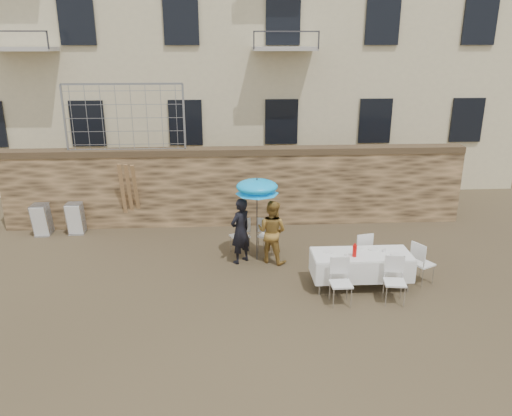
{
  "coord_description": "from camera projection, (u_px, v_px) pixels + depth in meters",
  "views": [
    {
      "loc": [
        -0.26,
        -8.75,
        5.09
      ],
      "look_at": [
        0.4,
        2.2,
        1.4
      ],
      "focal_mm": 35.0,
      "sensor_mm": 36.0,
      "label": 1
    }
  ],
  "objects": [
    {
      "name": "chair_stack_left",
      "position": [
        44.0,
        217.0,
        13.79
      ],
      "size": [
        0.46,
        0.55,
        0.92
      ],
      "primitive_type": null,
      "color": "white",
      "rests_on": "ground"
    },
    {
      "name": "table_chair_front_left",
      "position": [
        341.0,
        283.0,
        10.0
      ],
      "size": [
        0.49,
        0.49,
        0.96
      ],
      "primitive_type": null,
      "rotation": [
        0.0,
        0.0,
        0.02
      ],
      "color": "white",
      "rests_on": "ground"
    },
    {
      "name": "wood_planks",
      "position": [
        134.0,
        196.0,
        13.82
      ],
      "size": [
        0.7,
        0.2,
        2.0
      ],
      "primitive_type": null,
      "color": "#A37749",
      "rests_on": "ground"
    },
    {
      "name": "woman_dress",
      "position": [
        272.0,
        232.0,
        11.88
      ],
      "size": [
        0.94,
        0.89,
        1.54
      ],
      "primitive_type": "imported",
      "rotation": [
        0.0,
        0.0,
        2.6
      ],
      "color": "gold",
      "rests_on": "ground"
    },
    {
      "name": "stone_wall",
      "position": [
        236.0,
        187.0,
        14.3
      ],
      "size": [
        13.0,
        0.5,
        2.2
      ],
      "primitive_type": "cube",
      "color": "brown",
      "rests_on": "ground"
    },
    {
      "name": "table_chair_back",
      "position": [
        360.0,
        251.0,
        11.51
      ],
      "size": [
        0.57,
        0.57,
        0.96
      ],
      "primitive_type": null,
      "rotation": [
        0.0,
        0.0,
        3.36
      ],
      "color": "white",
      "rests_on": "ground"
    },
    {
      "name": "chain_link_fence",
      "position": [
        125.0,
        118.0,
        13.49
      ],
      "size": [
        3.2,
        0.06,
        1.8
      ],
      "primitive_type": null,
      "color": "gray",
      "rests_on": "stone_wall"
    },
    {
      "name": "ground",
      "position": [
        243.0,
        310.0,
        9.92
      ],
      "size": [
        80.0,
        80.0,
        0.0
      ],
      "primitive_type": "plane",
      "color": "brown",
      "rests_on": "ground"
    },
    {
      "name": "man_suit",
      "position": [
        240.0,
        231.0,
        11.83
      ],
      "size": [
        0.69,
        0.68,
        1.61
      ],
      "primitive_type": "imported",
      "rotation": [
        0.0,
        0.0,
        3.88
      ],
      "color": "black",
      "rests_on": "ground"
    },
    {
      "name": "couple_chair_right",
      "position": [
        268.0,
        234.0,
        12.49
      ],
      "size": [
        0.65,
        0.65,
        0.96
      ],
      "primitive_type": null,
      "rotation": [
        0.0,
        0.0,
        2.67
      ],
      "color": "white",
      "rests_on": "ground"
    },
    {
      "name": "umbrella",
      "position": [
        257.0,
        189.0,
        11.63
      ],
      "size": [
        1.02,
        1.02,
        1.92
      ],
      "color": "#3F3F44",
      "rests_on": "ground"
    },
    {
      "name": "table_chair_front_right",
      "position": [
        395.0,
        281.0,
        10.07
      ],
      "size": [
        0.54,
        0.54,
        0.96
      ],
      "primitive_type": null,
      "rotation": [
        0.0,
        0.0,
        -0.14
      ],
      "color": "white",
      "rests_on": "ground"
    },
    {
      "name": "couple_chair_left",
      "position": [
        240.0,
        235.0,
        12.45
      ],
      "size": [
        0.64,
        0.64,
        0.96
      ],
      "primitive_type": null,
      "rotation": [
        0.0,
        0.0,
        3.59
      ],
      "color": "white",
      "rests_on": "ground"
    },
    {
      "name": "table_chair_side",
      "position": [
        423.0,
        262.0,
        10.92
      ],
      "size": [
        0.65,
        0.65,
        0.96
      ],
      "primitive_type": null,
      "rotation": [
        0.0,
        0.0,
        2.05
      ],
      "color": "white",
      "rests_on": "ground"
    },
    {
      "name": "soda_bottle",
      "position": [
        355.0,
        251.0,
        10.46
      ],
      "size": [
        0.09,
        0.09,
        0.26
      ],
      "primitive_type": "cylinder",
      "color": "red",
      "rests_on": "banquet_table"
    },
    {
      "name": "chair_stack_right",
      "position": [
        77.0,
        216.0,
        13.84
      ],
      "size": [
        0.46,
        0.47,
        0.92
      ],
      "primitive_type": null,
      "color": "white",
      "rests_on": "ground"
    },
    {
      "name": "banquet_table",
      "position": [
        362.0,
        255.0,
        10.67
      ],
      "size": [
        2.1,
        0.85,
        0.78
      ],
      "color": "white",
      "rests_on": "ground"
    }
  ]
}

